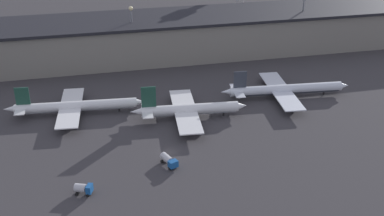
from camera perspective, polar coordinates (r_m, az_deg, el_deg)
The scene contains 9 objects.
ground at distance 141.60m, azimuth -2.71°, elevation -5.26°, with size 600.00×600.00×0.00m, color #383538.
terminal_building at distance 211.41m, azimuth -6.84°, elevation 8.18°, with size 257.77×31.83×17.56m.
airplane_0 at distance 166.33m, azimuth -13.73°, elevation 0.19°, with size 46.90×30.94×10.80m.
airplane_1 at distance 159.04m, azimuth -0.42°, elevation -0.19°, with size 39.17×33.04×12.08m.
airplane_2 at distance 177.15m, azimuth 10.93°, elevation 2.16°, with size 47.92×34.12×10.91m.
service_vehicle_0 at distance 126.78m, azimuth -12.75°, elevation -9.29°, with size 4.97×3.75×2.88m.
service_vehicle_2 at distance 134.88m, azimuth -2.76°, elevation -6.22°, with size 4.41×6.72×2.74m.
lamp_post_1 at distance 204.53m, azimuth -7.14°, elevation 9.50°, with size 1.80×1.80×24.27m.
lamp_post_2 at distance 224.81m, azimuth 12.98°, elevation 10.84°, with size 1.80×1.80×26.01m.
Camera 1 is at (-20.55, -118.79, 74.28)m, focal length 45.00 mm.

